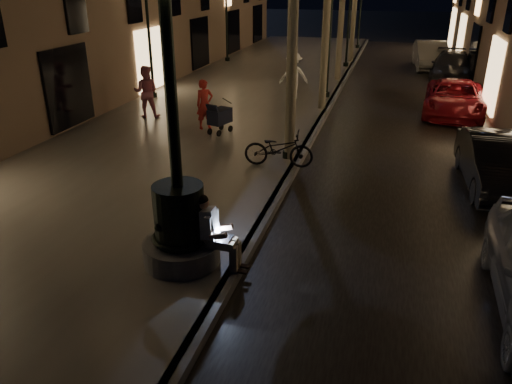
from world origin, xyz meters
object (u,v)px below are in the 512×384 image
(lamp_curb_a, at_px, (290,49))
(lamp_curb_d, at_px, (361,2))
(seated_man_laptop, at_px, (212,230))
(car_third, at_px, (454,98))
(bicycle, at_px, (279,149))
(car_fifth, at_px, (430,55))
(lamp_left_b, at_px, (148,22))
(car_rear, at_px, (452,67))
(lamp_left_c, at_px, (226,8))
(car_second, at_px, (497,163))
(pedestrian_white, at_px, (294,76))
(pedestrian_pink, at_px, (146,92))
(lamp_curb_c, at_px, (350,10))
(pedestrian_red, at_px, (205,104))
(lamp_curb_b, at_px, (330,22))
(fountain_lamppost, at_px, (179,211))
(stroller, at_px, (220,116))

(lamp_curb_a, xyz_separation_m, lamp_curb_d, (0.00, 24.00, 0.00))
(seated_man_laptop, bearing_deg, lamp_curb_d, 89.83)
(car_third, height_order, bicycle, car_third)
(seated_man_laptop, bearing_deg, car_third, 68.59)
(car_fifth, bearing_deg, lamp_left_b, -139.32)
(car_rear, distance_m, bicycle, 15.92)
(lamp_curb_a, relative_size, lamp_left_c, 1.00)
(bicycle, bearing_deg, lamp_left_b, 41.15)
(lamp_curb_a, relative_size, car_second, 1.18)
(car_rear, bearing_deg, pedestrian_white, -129.68)
(car_fifth, bearing_deg, car_second, -91.10)
(car_second, bearing_deg, pedestrian_pink, 160.73)
(lamp_curb_c, xyz_separation_m, pedestrian_red, (-3.31, -13.83, -2.21))
(seated_man_laptop, height_order, pedestrian_red, pedestrian_red)
(lamp_curb_a, bearing_deg, lamp_curb_b, 90.00)
(car_fifth, bearing_deg, car_third, -91.37)
(lamp_left_b, height_order, pedestrian_pink, lamp_left_b)
(seated_man_laptop, xyz_separation_m, car_third, (5.13, 13.07, -0.27))
(lamp_curb_b, xyz_separation_m, lamp_curb_d, (0.00, 16.00, 0.00))
(bicycle, bearing_deg, car_fifth, -19.48)
(lamp_left_b, xyz_separation_m, car_fifth, (11.70, 11.48, -2.46))
(lamp_curb_c, bearing_deg, car_third, -60.57)
(fountain_lamppost, bearing_deg, lamp_curb_d, 88.66)
(lamp_curb_b, xyz_separation_m, pedestrian_red, (-3.31, -5.83, -2.21))
(seated_man_laptop, distance_m, stroller, 8.16)
(lamp_curb_a, bearing_deg, seated_man_laptop, -90.83)
(stroller, distance_m, car_fifth, 17.32)
(lamp_curb_b, relative_size, pedestrian_white, 2.57)
(lamp_left_b, bearing_deg, lamp_curb_d, 68.47)
(car_third, distance_m, car_fifth, 10.42)
(lamp_curb_c, height_order, car_second, lamp_curb_c)
(lamp_left_c, height_order, car_rear, lamp_left_c)
(car_second, xyz_separation_m, pedestrian_white, (-6.76, 7.74, 0.46))
(lamp_left_c, distance_m, pedestrian_white, 10.53)
(seated_man_laptop, height_order, car_fifth, seated_man_laptop)
(lamp_curb_a, bearing_deg, bicycle, -97.85)
(car_second, distance_m, bicycle, 5.55)
(stroller, xyz_separation_m, pedestrian_white, (1.31, 5.70, 0.36))
(lamp_curb_a, bearing_deg, fountain_lamppost, -96.65)
(car_rear, distance_m, pedestrian_red, 14.89)
(car_rear, xyz_separation_m, bicycle, (-5.60, -14.90, -0.01))
(lamp_curb_c, distance_m, lamp_curb_d, 8.00)
(lamp_curb_b, height_order, car_rear, lamp_curb_b)
(lamp_left_c, height_order, pedestrian_white, lamp_left_c)
(car_rear, distance_m, pedestrian_pink, 15.95)
(car_rear, xyz_separation_m, pedestrian_pink, (-11.37, -11.17, 0.42))
(car_second, relative_size, car_rear, 0.84)
(car_second, distance_m, car_third, 7.38)
(fountain_lamppost, bearing_deg, lamp_curb_a, 83.35)
(car_second, bearing_deg, lamp_left_c, 124.56)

